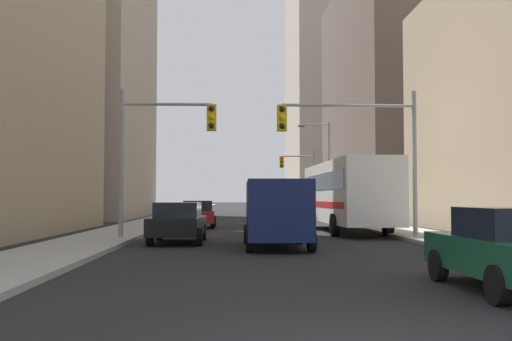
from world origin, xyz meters
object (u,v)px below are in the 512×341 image
traffic_signal_near_right (354,137)px  traffic_signal_far_right (299,172)px  sedan_green (512,249)px  cargo_van_navy (277,210)px  sedan_black (178,222)px  traffic_signal_near_left (163,138)px  sedan_red (198,214)px  city_bus (347,193)px

traffic_signal_near_right → traffic_signal_far_right: same height
traffic_signal_far_right → sedan_green: bearing=-91.3°
cargo_van_navy → sedan_green: bearing=-69.3°
sedan_black → traffic_signal_near_left: size_ratio=0.71×
traffic_signal_near_left → traffic_signal_near_right: same height
cargo_van_navy → sedan_red: (-3.42, 13.25, -0.52)m
sedan_green → traffic_signal_near_left: 15.30m
city_bus → sedan_red: (-7.57, 4.36, -1.16)m
sedan_green → sedan_red: 23.69m
sedan_red → traffic_signal_near_left: traffic_signal_near_left is taller
cargo_van_navy → traffic_signal_far_right: size_ratio=0.87×
traffic_signal_near_left → traffic_signal_far_right: bearing=73.2°
sedan_black → traffic_signal_near_left: (-0.72, 1.16, 3.27)m
sedan_red → traffic_signal_far_right: bearing=67.4°
sedan_red → traffic_signal_near_right: bearing=-55.6°
sedan_green → sedan_black: (-7.07, 11.60, 0.00)m
cargo_van_navy → sedan_red: bearing=104.5°
traffic_signal_near_left → cargo_van_navy: bearing=-38.3°
cargo_van_navy → sedan_black: (-3.53, 2.20, -0.52)m
sedan_black → traffic_signal_near_right: 7.74m
traffic_signal_near_right → traffic_signal_far_right: size_ratio=1.00×
traffic_signal_near_right → traffic_signal_far_right: 28.92m
cargo_van_navy → traffic_signal_near_right: bearing=45.0°
sedan_red → sedan_green: bearing=-72.9°
city_bus → traffic_signal_far_right: traffic_signal_far_right is taller
cargo_van_navy → traffic_signal_near_left: size_ratio=0.87×
cargo_van_navy → sedan_red: cargo_van_navy is taller
sedan_green → traffic_signal_near_right: size_ratio=0.70×
city_bus → traffic_signal_near_left: traffic_signal_near_left is taller
sedan_black → traffic_signal_far_right: 31.27m
sedan_red → traffic_signal_near_left: bearing=-94.8°
city_bus → traffic_signal_far_right: bearing=89.2°
cargo_van_navy → traffic_signal_near_right: traffic_signal_near_right is taller
sedan_green → traffic_signal_near_right: traffic_signal_near_right is taller
traffic_signal_near_right → sedan_green: bearing=-89.2°
sedan_green → traffic_signal_near_right: (-0.19, 12.75, 3.35)m
city_bus → traffic_signal_near_right: size_ratio=1.92×
city_bus → traffic_signal_near_left: 10.27m
sedan_red → traffic_signal_far_right: (7.92, 19.01, 3.24)m
city_bus → cargo_van_navy: size_ratio=2.20×
city_bus → sedan_green: bearing=-91.9°
traffic_signal_far_right → traffic_signal_near_left: bearing=-106.8°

